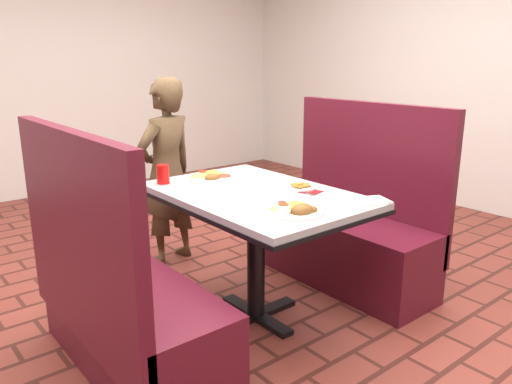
% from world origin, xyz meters
% --- Properties ---
extents(dining_table, '(0.81, 1.21, 0.75)m').
position_xyz_m(dining_table, '(0.00, 0.00, 0.65)').
color(dining_table, '#AAADAF').
rests_on(dining_table, ground).
extents(booth_bench_left, '(0.47, 1.20, 1.17)m').
position_xyz_m(booth_bench_left, '(-0.80, 0.00, 0.33)').
color(booth_bench_left, '#571322').
rests_on(booth_bench_left, ground).
extents(booth_bench_right, '(0.47, 1.20, 1.17)m').
position_xyz_m(booth_bench_right, '(0.80, 0.00, 0.33)').
color(booth_bench_right, '#571322').
rests_on(booth_bench_right, ground).
extents(diner_person, '(0.54, 0.42, 1.32)m').
position_xyz_m(diner_person, '(0.05, 1.06, 0.66)').
color(diner_person, brown).
rests_on(diner_person, ground).
extents(near_dinner_plate, '(0.27, 0.27, 0.08)m').
position_xyz_m(near_dinner_plate, '(-0.09, -0.40, 0.78)').
color(near_dinner_plate, white).
rests_on(near_dinner_plate, dining_table).
extents(far_dinner_plate, '(0.29, 0.29, 0.07)m').
position_xyz_m(far_dinner_plate, '(-0.02, 0.40, 0.78)').
color(far_dinner_plate, white).
rests_on(far_dinner_plate, dining_table).
extents(plantain_plate, '(0.17, 0.17, 0.03)m').
position_xyz_m(plantain_plate, '(0.24, -0.10, 0.76)').
color(plantain_plate, white).
rests_on(plantain_plate, dining_table).
extents(maroon_napkin, '(0.13, 0.13, 0.00)m').
position_xyz_m(maroon_napkin, '(0.23, -0.19, 0.75)').
color(maroon_napkin, maroon).
rests_on(maroon_napkin, dining_table).
extents(spoon_utensil, '(0.03, 0.14, 0.00)m').
position_xyz_m(spoon_utensil, '(0.19, -0.20, 0.76)').
color(spoon_utensil, silver).
rests_on(spoon_utensil, dining_table).
extents(red_tumbler, '(0.07, 0.07, 0.11)m').
position_xyz_m(red_tumbler, '(-0.29, 0.48, 0.80)').
color(red_tumbler, red).
rests_on(red_tumbler, dining_table).
extents(paper_napkin, '(0.22, 0.20, 0.01)m').
position_xyz_m(paper_napkin, '(0.32, -0.51, 0.76)').
color(paper_napkin, white).
rests_on(paper_napkin, dining_table).
extents(knife_utensil, '(0.08, 0.17, 0.00)m').
position_xyz_m(knife_utensil, '(-0.05, -0.39, 0.76)').
color(knife_utensil, silver).
rests_on(knife_utensil, dining_table).
extents(fork_utensil, '(0.02, 0.14, 0.00)m').
position_xyz_m(fork_utensil, '(-0.07, -0.41, 0.76)').
color(fork_utensil, '#BCBCC1').
rests_on(fork_utensil, dining_table).
extents(lettuce_shreds, '(0.28, 0.32, 0.00)m').
position_xyz_m(lettuce_shreds, '(0.04, 0.06, 0.75)').
color(lettuce_shreds, '#7FBE4C').
rests_on(lettuce_shreds, dining_table).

